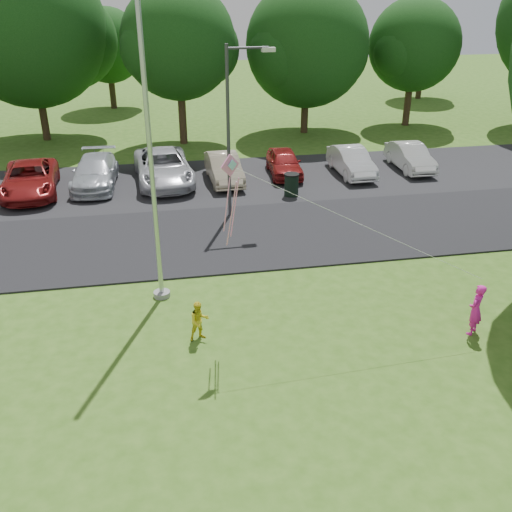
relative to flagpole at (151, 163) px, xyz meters
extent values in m
plane|color=#37621A|center=(3.50, -5.00, -4.17)|extent=(120.00, 120.00, 0.00)
cube|color=black|center=(3.50, 4.00, -4.14)|extent=(60.00, 6.00, 0.06)
cube|color=black|center=(3.50, 10.50, -4.14)|extent=(42.00, 7.00, 0.06)
cylinder|color=#B7BABF|center=(0.00, 0.00, 0.83)|extent=(0.14, 0.14, 10.00)
cylinder|color=gray|center=(0.00, 0.00, -4.09)|extent=(0.50, 0.50, 0.16)
cylinder|color=#3F3F44|center=(2.96, 6.11, -0.86)|extent=(0.13, 0.13, 6.61)
cylinder|color=#3F3F44|center=(3.74, 6.14, 2.28)|extent=(1.54, 0.14, 0.09)
cube|color=silver|center=(4.51, 6.16, 2.20)|extent=(0.50, 0.26, 0.15)
cylinder|color=black|center=(5.95, 7.87, -3.67)|extent=(0.62, 0.62, 0.99)
cylinder|color=black|center=(5.95, 7.87, -3.15)|extent=(0.66, 0.66, 0.06)
cylinder|color=#332316|center=(-6.10, 20.24, -2.57)|extent=(0.44, 0.44, 3.19)
sphere|color=#0E330E|center=(-6.10, 20.24, 2.00)|extent=(8.50, 8.50, 8.50)
sphere|color=#0E330E|center=(-4.18, 21.09, 1.37)|extent=(5.53, 5.53, 5.53)
cylinder|color=#332316|center=(1.92, 17.90, -2.45)|extent=(0.44, 0.44, 3.43)
sphere|color=#0E330E|center=(1.92, 17.90, 1.45)|extent=(6.27, 6.27, 6.27)
sphere|color=#0E330E|center=(3.33, 18.53, 0.98)|extent=(4.07, 4.07, 4.07)
sphere|color=#0E330E|center=(0.66, 17.12, 1.14)|extent=(3.76, 3.76, 3.76)
cylinder|color=#332316|center=(9.53, 19.17, -2.84)|extent=(0.44, 0.44, 2.66)
sphere|color=#0E330E|center=(9.53, 19.17, 1.03)|extent=(7.27, 7.27, 7.27)
sphere|color=#0E330E|center=(11.16, 19.89, 0.49)|extent=(4.72, 4.72, 4.72)
sphere|color=#0E330E|center=(8.07, 18.26, 0.67)|extent=(4.36, 4.36, 4.36)
cylinder|color=#332316|center=(16.62, 19.89, -2.66)|extent=(0.44, 0.44, 3.02)
sphere|color=#0E330E|center=(16.62, 19.89, 0.84)|extent=(5.67, 5.67, 5.67)
sphere|color=#0E330E|center=(17.89, 20.46, 0.41)|extent=(3.68, 3.68, 3.68)
sphere|color=#0E330E|center=(15.48, 19.18, 0.55)|extent=(3.40, 3.40, 3.40)
cylinder|color=#332316|center=(-2.50, 29.00, -2.87)|extent=(0.44, 0.44, 2.60)
sphere|color=#0E330E|center=(-2.50, 29.00, 0.25)|extent=(5.20, 5.20, 5.20)
sphere|color=#0E330E|center=(-1.33, 29.52, -0.14)|extent=(3.38, 3.38, 3.38)
sphere|color=#0E330E|center=(-3.54, 28.35, -0.01)|extent=(3.12, 3.12, 3.12)
cylinder|color=#332316|center=(21.50, 28.50, -2.87)|extent=(0.44, 0.44, 2.60)
sphere|color=#0E330E|center=(21.50, 28.50, 0.25)|extent=(5.20, 5.20, 5.20)
sphere|color=#0E330E|center=(22.67, 29.02, -0.14)|extent=(3.38, 3.38, 3.38)
sphere|color=#0E330E|center=(20.46, 27.85, -0.01)|extent=(3.12, 3.12, 3.12)
imported|color=maroon|center=(-5.37, 10.22, -3.42)|extent=(2.64, 5.07, 1.36)
imported|color=#B2B7BF|center=(-2.61, 10.71, -3.44)|extent=(2.09, 4.69, 1.34)
imported|color=silver|center=(0.50, 10.71, -3.36)|extent=(2.83, 5.50, 1.48)
imported|color=#C6B793|center=(3.29, 10.32, -3.46)|extent=(1.51, 3.97, 1.29)
imported|color=maroon|center=(6.29, 10.79, -3.48)|extent=(1.71, 3.74, 1.24)
imported|color=silver|center=(9.53, 10.29, -3.46)|extent=(1.41, 3.94, 1.29)
imported|color=silver|center=(12.70, 10.57, -3.47)|extent=(1.42, 3.86, 1.26)
imported|color=#F020A7|center=(8.22, -3.54, -3.43)|extent=(0.63, 0.62, 1.47)
imported|color=yellow|center=(0.92, -2.48, -3.61)|extent=(0.64, 0.55, 1.12)
cube|color=pink|center=(1.84, -2.41, 0.56)|extent=(0.49, 0.32, 0.55)
cube|color=#8CC6E5|center=(1.89, -2.44, 0.58)|extent=(0.24, 0.16, 0.26)
cylinder|color=white|center=(5.03, -2.97, -0.97)|extent=(6.39, 1.14, 3.07)
cylinder|color=pink|center=(1.74, -2.41, -0.43)|extent=(0.18, 0.24, 1.46)
cylinder|color=pink|center=(1.94, -2.36, -0.54)|extent=(0.20, 0.38, 1.67)
cylinder|color=pink|center=(1.84, -2.49, -0.66)|extent=(0.23, 0.56, 1.86)
camera|label=1|loc=(0.07, -15.30, 4.52)|focal=40.00mm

